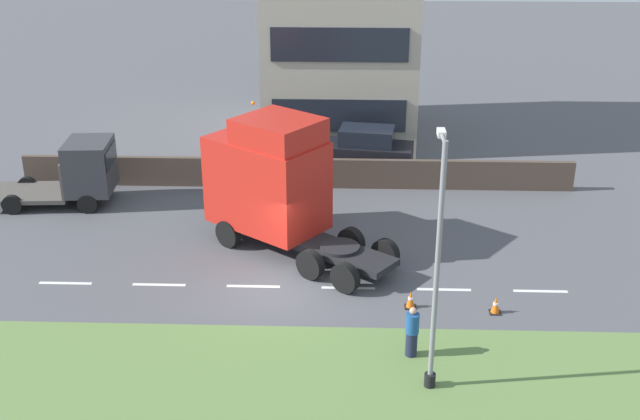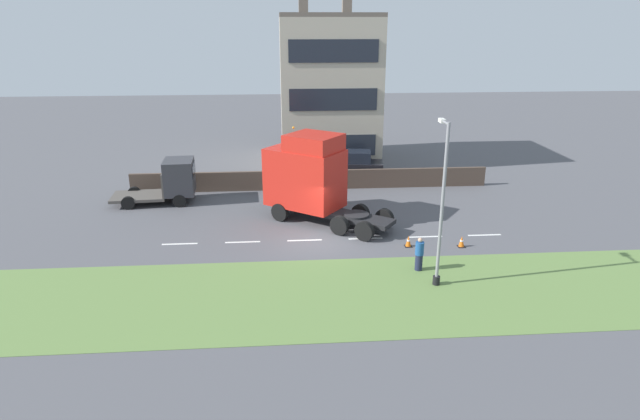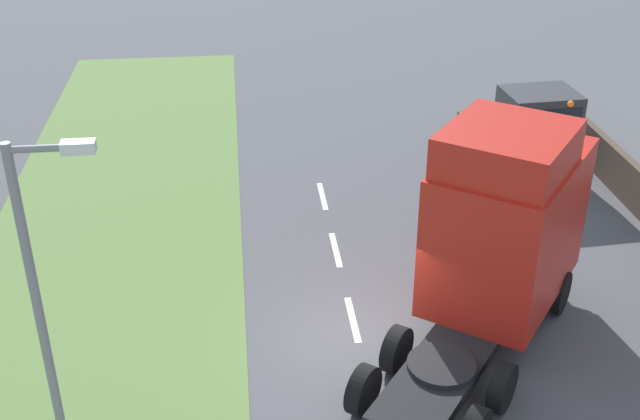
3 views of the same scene
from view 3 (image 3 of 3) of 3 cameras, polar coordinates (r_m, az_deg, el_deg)
name	(u,v)px [view 3 (image 3 of 3)]	position (r m, az deg, el deg)	size (l,w,h in m)	color
ground_plane	(358,343)	(18.24, 2.75, -9.41)	(120.00, 120.00, 0.00)	#515156
grass_verge	(85,361)	(18.43, -16.34, -10.25)	(7.00, 44.00, 0.01)	#607F42
lane_markings	(363,362)	(17.70, 3.10, -10.77)	(0.16, 17.80, 0.00)	white
lorry_cab	(503,228)	(17.99, 12.89, -1.26)	(6.32, 7.20, 5.09)	black
flatbed_truck	(531,125)	(26.68, 14.76, 5.84)	(2.57, 5.22, 2.71)	#333338
lamp_post	(57,375)	(12.83, -18.19, -11.10)	(1.27, 0.31, 7.05)	black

